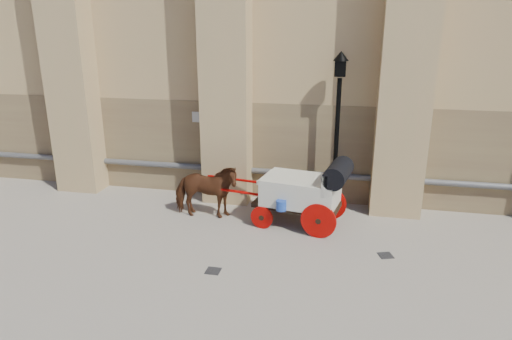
# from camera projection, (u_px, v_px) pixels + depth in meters

# --- Properties ---
(ground) EXTENTS (90.00, 90.00, 0.00)m
(ground) POSITION_uv_depth(u_px,v_px,m) (229.00, 257.00, 10.78)
(ground) COLOR gray
(ground) RESTS_ON ground
(horse) EXTENTS (1.94, 1.00, 1.59)m
(horse) POSITION_uv_depth(u_px,v_px,m) (206.00, 191.00, 12.74)
(horse) COLOR #572A19
(horse) RESTS_ON ground
(carriage) EXTENTS (4.44, 1.87, 1.89)m
(carriage) POSITION_uv_depth(u_px,v_px,m) (306.00, 190.00, 12.18)
(carriage) COLOR black
(carriage) RESTS_ON ground
(street_lamp) EXTENTS (0.43, 0.43, 4.56)m
(street_lamp) POSITION_uv_depth(u_px,v_px,m) (337.00, 129.00, 12.84)
(street_lamp) COLOR black
(street_lamp) RESTS_ON ground
(drain_grate_near) EXTENTS (0.32, 0.32, 0.01)m
(drain_grate_near) POSITION_uv_depth(u_px,v_px,m) (213.00, 271.00, 10.14)
(drain_grate_near) COLOR black
(drain_grate_near) RESTS_ON ground
(drain_grate_far) EXTENTS (0.41, 0.41, 0.01)m
(drain_grate_far) POSITION_uv_depth(u_px,v_px,m) (386.00, 255.00, 10.82)
(drain_grate_far) COLOR black
(drain_grate_far) RESTS_ON ground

